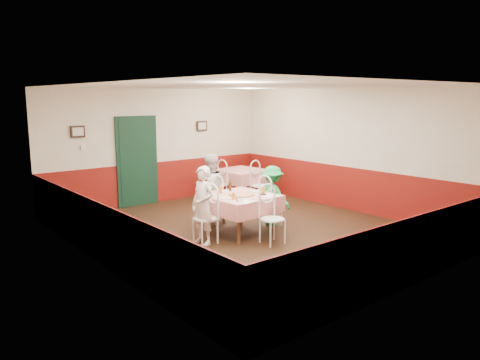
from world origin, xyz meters
TOP-DOWN VIEW (x-y plane):
  - floor at (0.00, 0.00)m, footprint 7.00×7.00m
  - ceiling at (0.00, 0.00)m, footprint 7.00×7.00m
  - back_wall at (0.00, 3.50)m, footprint 6.00×0.10m
  - front_wall at (0.00, -3.50)m, footprint 6.00×0.10m
  - left_wall at (-3.00, 0.00)m, footprint 0.10×7.00m
  - right_wall at (3.00, 0.00)m, footprint 0.10×7.00m
  - wainscot_back at (0.00, 3.48)m, footprint 6.00×0.03m
  - wainscot_front at (0.00, -3.48)m, footprint 6.00×0.03m
  - wainscot_left at (-2.98, 0.00)m, footprint 0.03×7.00m
  - wainscot_right at (2.98, 0.00)m, footprint 0.03×7.00m
  - door at (-0.60, 3.45)m, footprint 0.96×0.06m
  - picture_left at (-2.00, 3.45)m, footprint 0.32×0.03m
  - picture_right at (1.30, 3.45)m, footprint 0.32×0.03m
  - thermostat at (-1.90, 3.45)m, footprint 0.10×0.03m
  - main_table at (-0.24, -0.02)m, footprint 1.30×1.30m
  - second_table at (1.78, 2.42)m, footprint 1.22×1.22m
  - chair_left at (-1.08, -0.08)m, footprint 0.46×0.46m
  - chair_right at (0.61, 0.03)m, footprint 0.46×0.46m
  - chair_far at (-0.29, 0.82)m, footprint 0.48×0.48m
  - chair_near at (-0.18, -0.87)m, footprint 0.46×0.46m
  - chair_second_a at (1.03, 2.42)m, footprint 0.46×0.46m
  - chair_second_b at (1.78, 1.67)m, footprint 0.46×0.46m
  - pizza at (-0.22, -0.06)m, footprint 0.50×0.50m
  - plate_left at (-0.63, -0.07)m, footprint 0.27×0.27m
  - plate_right at (0.20, 0.03)m, footprint 0.27×0.27m
  - plate_far at (-0.26, 0.42)m, footprint 0.27×0.27m
  - glass_a at (-0.60, -0.29)m, footprint 0.07×0.07m
  - glass_b at (0.17, -0.23)m, footprint 0.08×0.08m
  - glass_c at (-0.40, 0.37)m, footprint 0.08×0.08m
  - beer_bottle at (-0.16, 0.38)m, footprint 0.06×0.06m
  - shaker_a at (-0.62, -0.49)m, footprint 0.04×0.04m
  - shaker_b at (-0.58, -0.50)m, footprint 0.04×0.04m
  - shaker_c at (-0.65, -0.44)m, footprint 0.04×0.04m
  - menu_left at (-0.54, -0.47)m, footprint 0.38×0.45m
  - menu_right at (0.15, -0.39)m, footprint 0.35×0.44m
  - wallet at (0.10, -0.29)m, footprint 0.12×0.10m
  - diner_left at (-1.13, -0.08)m, footprint 0.39×0.55m
  - diner_far at (-0.30, 0.87)m, footprint 0.78×0.65m
  - diner_right at (0.66, 0.04)m, footprint 0.60×0.87m

SIDE VIEW (x-z plane):
  - floor at x=0.00m, z-range 0.00..0.00m
  - main_table at x=-0.24m, z-range -0.01..0.76m
  - second_table at x=1.78m, z-range -0.01..0.76m
  - chair_left at x=-1.08m, z-range 0.00..0.90m
  - chair_right at x=0.61m, z-range 0.00..0.90m
  - chair_far at x=-0.29m, z-range 0.00..0.90m
  - chair_near at x=-0.18m, z-range 0.00..0.90m
  - chair_second_a at x=1.03m, z-range 0.00..0.90m
  - chair_second_b at x=1.78m, z-range 0.00..0.90m
  - wainscot_back at x=0.00m, z-range 0.00..1.00m
  - wainscot_front at x=0.00m, z-range 0.00..1.00m
  - wainscot_left at x=-2.98m, z-range 0.00..1.00m
  - wainscot_right at x=2.98m, z-range 0.00..1.00m
  - diner_right at x=0.66m, z-range 0.00..1.23m
  - diner_left at x=-1.13m, z-range 0.00..1.40m
  - diner_far at x=-0.30m, z-range 0.00..1.47m
  - menu_left at x=-0.54m, z-range 0.76..0.76m
  - menu_right at x=0.15m, z-range 0.76..0.76m
  - plate_left at x=-0.63m, z-range 0.76..0.77m
  - plate_right at x=0.20m, z-range 0.76..0.77m
  - plate_far at x=-0.26m, z-range 0.76..0.77m
  - wallet at x=0.10m, z-range 0.76..0.78m
  - pizza at x=-0.22m, z-range 0.76..0.79m
  - shaker_a at x=-0.62m, z-range 0.76..0.85m
  - shaker_b at x=-0.58m, z-range 0.76..0.85m
  - shaker_c at x=-0.65m, z-range 0.76..0.85m
  - glass_a at x=-0.60m, z-range 0.76..0.89m
  - glass_c at x=-0.40m, z-range 0.76..0.89m
  - glass_b at x=0.17m, z-range 0.76..0.90m
  - beer_bottle at x=-0.16m, z-range 0.76..0.98m
  - door at x=-0.60m, z-range 0.00..2.10m
  - back_wall at x=0.00m, z-range 0.00..2.80m
  - front_wall at x=0.00m, z-range 0.00..2.80m
  - left_wall at x=-3.00m, z-range 0.00..2.80m
  - right_wall at x=3.00m, z-range 0.00..2.80m
  - thermostat at x=-1.90m, z-range 1.45..1.55m
  - picture_left at x=-2.00m, z-range 1.72..1.98m
  - picture_right at x=1.30m, z-range 1.72..1.98m
  - ceiling at x=0.00m, z-range 2.80..2.80m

